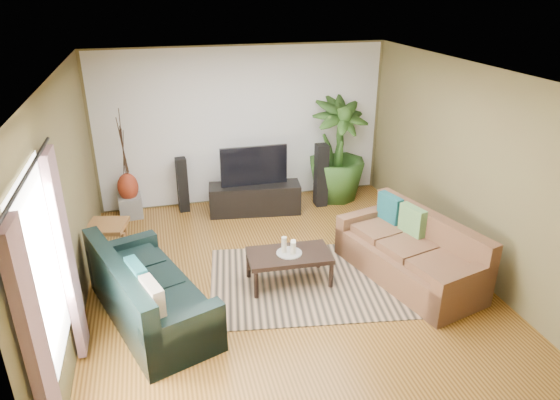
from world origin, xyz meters
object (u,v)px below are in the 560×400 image
object	(u,v)px
coffee_table	(289,268)
tv_stand	(255,199)
side_table	(109,241)
vase	(128,187)
potted_plant	(337,150)
sofa_right	(409,249)
speaker_left	(183,185)
television	(254,166)
sofa_left	(150,286)
speaker_right	(321,175)
pedestal	(131,206)

from	to	relation	value
coffee_table	tv_stand	xyz separation A→B (m)	(0.02, 2.24, 0.04)
coffee_table	side_table	bearing A→B (deg)	154.93
vase	side_table	distance (m)	1.42
coffee_table	potted_plant	size ratio (longest dim) A/B	0.58
sofa_right	coffee_table	size ratio (longest dim) A/B	1.90
speaker_left	side_table	bearing A→B (deg)	-134.00
coffee_table	potted_plant	world-z (taller)	potted_plant
television	potted_plant	size ratio (longest dim) A/B	0.62
tv_stand	potted_plant	distance (m)	1.69
sofa_right	vase	distance (m)	4.59
sofa_right	tv_stand	size ratio (longest dim) A/B	1.32
sofa_left	potted_plant	distance (m)	4.35
sofa_left	speaker_right	distance (m)	3.91
speaker_right	side_table	bearing A→B (deg)	-163.15
sofa_left	sofa_right	bearing A→B (deg)	-109.34
sofa_left	pedestal	bearing A→B (deg)	-14.27
sofa_left	sofa_right	world-z (taller)	same
speaker_right	television	bearing A→B (deg)	-179.49
coffee_table	speaker_right	size ratio (longest dim) A/B	0.96
pedestal	vase	distance (m)	0.35
sofa_left	speaker_left	world-z (taller)	speaker_left
coffee_table	speaker_right	distance (m)	2.58
television	potted_plant	xyz separation A→B (m)	(1.54, 0.23, 0.07)
sofa_left	pedestal	size ratio (longest dim) A/B	5.57
television	pedestal	distance (m)	2.17
speaker_left	sofa_left	bearing A→B (deg)	-106.16
sofa_right	tv_stand	distance (m)	2.95
tv_stand	television	xyz separation A→B (m)	(0.00, 0.02, 0.58)
sofa_right	side_table	distance (m)	4.12
tv_stand	potted_plant	size ratio (longest dim) A/B	0.84
tv_stand	speaker_left	distance (m)	1.24
tv_stand	potted_plant	xyz separation A→B (m)	(1.54, 0.25, 0.65)
sofa_left	sofa_right	xyz separation A→B (m)	(3.28, 0.03, 0.00)
sofa_left	speaker_left	distance (m)	2.99
pedestal	coffee_table	bearing A→B (deg)	-51.99
television	side_table	distance (m)	2.59
potted_plant	television	bearing A→B (deg)	-171.50
speaker_right	sofa_right	bearing A→B (deg)	-81.96
tv_stand	television	size ratio (longest dim) A/B	1.36
television	potted_plant	distance (m)	1.56
potted_plant	coffee_table	bearing A→B (deg)	-122.09
tv_stand	side_table	bearing A→B (deg)	-148.61
television	pedestal	world-z (taller)	television
sofa_left	side_table	xyz separation A→B (m)	(-0.55, 1.53, -0.15)
sofa_left	tv_stand	size ratio (longest dim) A/B	1.34
sofa_left	tv_stand	world-z (taller)	sofa_left
coffee_table	side_table	size ratio (longest dim) A/B	1.93
tv_stand	pedestal	xyz separation A→B (m)	(-2.05, 0.36, -0.07)
television	vase	xyz separation A→B (m)	(-2.05, 0.34, -0.30)
vase	sofa_left	bearing A→B (deg)	-84.35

